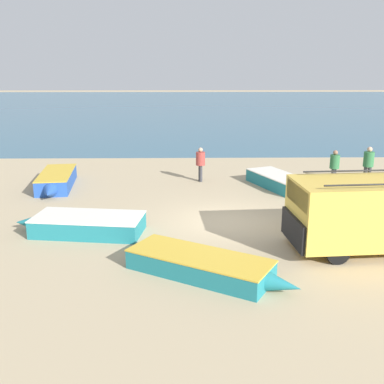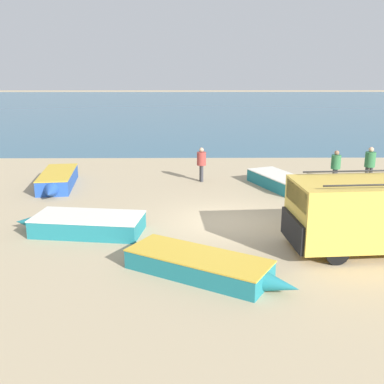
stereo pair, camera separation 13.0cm
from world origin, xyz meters
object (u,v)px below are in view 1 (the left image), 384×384
Objects in this scene: parked_van at (377,212)px; fishing_rowboat_2 at (56,180)px; fishing_rowboat_3 at (204,266)px; fisherman_2 at (335,164)px; fisherman_1 at (200,161)px; fishing_rowboat_0 at (279,181)px; fishing_rowboat_1 at (85,224)px; fisherman_0 at (368,162)px.

parked_van reaches higher than fishing_rowboat_2.
fishing_rowboat_3 is 11.52m from fisherman_2.
fishing_rowboat_2 is 6.82m from fisherman_1.
fisherman_2 reaches higher than fishing_rowboat_0.
fishing_rowboat_2 is at bearing -59.09° from fishing_rowboat_1.
fishing_rowboat_3 is 12.56m from fisherman_0.
fishing_rowboat_1 is 8.20m from fisherman_1.
fisherman_0 is at bearing -16.89° from fisherman_1.
fishing_rowboat_0 is at bearing -135.57° from fishing_rowboat_1.
fishing_rowboat_2 is at bearing -131.96° from fisherman_2.
parked_van reaches higher than fishing_rowboat_0.
parked_van is at bearing -11.30° from fishing_rowboat_0.
fishing_rowboat_1 is at bearing -131.49° from fisherman_1.
fisherman_1 is at bearing -74.95° from fisherman_0.
fishing_rowboat_0 is 4.36m from fisherman_0.
fishing_rowboat_0 reaches higher than fishing_rowboat_3.
fishing_rowboat_1 is 0.98× the size of fishing_rowboat_3.
fishing_rowboat_3 is at bearing 27.88° from fishing_rowboat_2.
fishing_rowboat_3 is at bearing -45.18° from fishing_rowboat_0.
parked_van is at bearing -52.31° from fisherman_2.
fisherman_0 is 1.09× the size of fisherman_2.
fishing_rowboat_0 is 2.54× the size of fisherman_2.
fishing_rowboat_0 is 2.54× the size of fisherman_1.
fishing_rowboat_2 reaches higher than fishing_rowboat_1.
fishing_rowboat_2 is 12.97m from fisherman_2.
parked_van reaches higher than fisherman_1.
fisherman_0 reaches higher than fishing_rowboat_1.
fishing_rowboat_2 is at bearing -113.06° from fishing_rowboat_0.
fishing_rowboat_2 reaches higher than fishing_rowboat_0.
fishing_rowboat_1 is 12.11m from fisherman_2.
fishing_rowboat_3 is at bearing -19.77° from fisherman_0.
fishing_rowboat_0 is at bearing -30.67° from fisherman_1.
fishing_rowboat_2 is (-2.58, 5.99, 0.04)m from fishing_rowboat_1.
fisherman_1 is 6.30m from fisherman_2.
fisherman_0 is (14.56, 0.30, 0.74)m from fishing_rowboat_2.
fishing_rowboat_2 is at bearing 155.34° from fishing_rowboat_3.
fishing_rowboat_1 is 13.55m from fisherman_0.
fisherman_1 is (4.12, 7.06, 0.69)m from fishing_rowboat_1.
fisherman_0 is at bearing 49.21° from fisherman_2.
fisherman_1 reaches higher than fishing_rowboat_3.
fisherman_2 is (1.27, 7.73, -0.19)m from parked_van.
fisherman_2 is at bearing 84.07° from fishing_rowboat_2.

